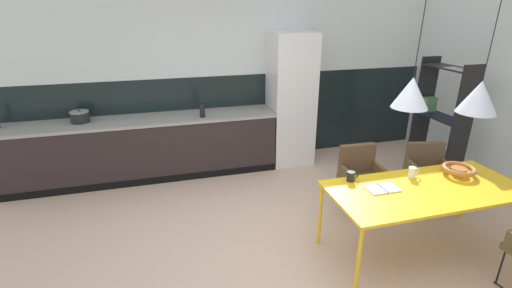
{
  "coord_description": "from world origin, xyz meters",
  "views": [
    {
      "loc": [
        -1.08,
        -2.66,
        2.39
      ],
      "look_at": [
        -0.14,
        0.79,
        0.99
      ],
      "focal_mm": 25.15,
      "sensor_mm": 36.0,
      "label": 1
    }
  ],
  "objects_px": {
    "fruit_bowl": "(459,170)",
    "open_shelf_unit": "(439,122)",
    "armchair_corner_seat": "(361,171)",
    "mug_glass_clear": "(351,176)",
    "mug_dark_espresso": "(412,172)",
    "pendant_lamp_over_table_far": "(479,97)",
    "armchair_near_window": "(427,167)",
    "pendant_lamp_over_table_near": "(411,93)",
    "open_book": "(382,189)",
    "refrigerator_column": "(291,100)",
    "bottle_oil_tall": "(202,110)",
    "cooking_pot": "(80,117)",
    "dining_table": "(426,192)"
  },
  "relations": [
    {
      "from": "refrigerator_column",
      "to": "dining_table",
      "type": "height_order",
      "value": "refrigerator_column"
    },
    {
      "from": "armchair_corner_seat",
      "to": "open_book",
      "type": "bearing_deg",
      "value": 73.02
    },
    {
      "from": "pendant_lamp_over_table_near",
      "to": "refrigerator_column",
      "type": "bearing_deg",
      "value": 91.77
    },
    {
      "from": "armchair_corner_seat",
      "to": "fruit_bowl",
      "type": "relative_size",
      "value": 2.41
    },
    {
      "from": "refrigerator_column",
      "to": "bottle_oil_tall",
      "type": "xyz_separation_m",
      "value": [
        -1.38,
        -0.14,
        -0.02
      ]
    },
    {
      "from": "dining_table",
      "to": "bottle_oil_tall",
      "type": "xyz_separation_m",
      "value": [
        -1.84,
        2.4,
        0.3
      ]
    },
    {
      "from": "mug_dark_espresso",
      "to": "pendant_lamp_over_table_far",
      "type": "distance_m",
      "value": 0.93
    },
    {
      "from": "armchair_near_window",
      "to": "open_shelf_unit",
      "type": "height_order",
      "value": "open_shelf_unit"
    },
    {
      "from": "fruit_bowl",
      "to": "cooking_pot",
      "type": "bearing_deg",
      "value": 148.73
    },
    {
      "from": "armchair_near_window",
      "to": "pendant_lamp_over_table_far",
      "type": "bearing_deg",
      "value": 80.64
    },
    {
      "from": "fruit_bowl",
      "to": "pendant_lamp_over_table_near",
      "type": "height_order",
      "value": "pendant_lamp_over_table_near"
    },
    {
      "from": "mug_glass_clear",
      "to": "mug_dark_espresso",
      "type": "relative_size",
      "value": 1.01
    },
    {
      "from": "mug_dark_espresso",
      "to": "bottle_oil_tall",
      "type": "height_order",
      "value": "bottle_oil_tall"
    },
    {
      "from": "refrigerator_column",
      "to": "open_shelf_unit",
      "type": "distance_m",
      "value": 2.12
    },
    {
      "from": "armchair_corner_seat",
      "to": "open_book",
      "type": "xyz_separation_m",
      "value": [
        -0.28,
        -0.83,
        0.23
      ]
    },
    {
      "from": "refrigerator_column",
      "to": "pendant_lamp_over_table_near",
      "type": "xyz_separation_m",
      "value": [
        0.08,
        -2.58,
        0.7
      ]
    },
    {
      "from": "mug_glass_clear",
      "to": "fruit_bowl",
      "type": "bearing_deg",
      "value": -7.97
    },
    {
      "from": "armchair_corner_seat",
      "to": "mug_glass_clear",
      "type": "distance_m",
      "value": 0.82
    },
    {
      "from": "armchair_corner_seat",
      "to": "pendant_lamp_over_table_far",
      "type": "distance_m",
      "value": 1.53
    },
    {
      "from": "armchair_near_window",
      "to": "pendant_lamp_over_table_near",
      "type": "xyz_separation_m",
      "value": [
        -1.11,
        -0.86,
        1.21
      ]
    },
    {
      "from": "armchair_corner_seat",
      "to": "pendant_lamp_over_table_near",
      "type": "xyz_separation_m",
      "value": [
        -0.24,
        -0.96,
        1.2
      ]
    },
    {
      "from": "refrigerator_column",
      "to": "fruit_bowl",
      "type": "xyz_separation_m",
      "value": [
        0.98,
        -2.37,
        -0.22
      ]
    },
    {
      "from": "cooking_pot",
      "to": "open_shelf_unit",
      "type": "distance_m",
      "value": 4.95
    },
    {
      "from": "open_shelf_unit",
      "to": "armchair_near_window",
      "type": "bearing_deg",
      "value": -45.88
    },
    {
      "from": "open_book",
      "to": "open_shelf_unit",
      "type": "distance_m",
      "value": 2.19
    },
    {
      "from": "mug_glass_clear",
      "to": "refrigerator_column",
      "type": "bearing_deg",
      "value": 85.58
    },
    {
      "from": "dining_table",
      "to": "mug_dark_espresso",
      "type": "height_order",
      "value": "mug_dark_espresso"
    },
    {
      "from": "armchair_corner_seat",
      "to": "pendant_lamp_over_table_far",
      "type": "bearing_deg",
      "value": 121.6
    },
    {
      "from": "mug_dark_espresso",
      "to": "bottle_oil_tall",
      "type": "xyz_separation_m",
      "value": [
        -1.86,
        2.16,
        0.2
      ]
    },
    {
      "from": "open_book",
      "to": "pendant_lamp_over_table_near",
      "type": "height_order",
      "value": "pendant_lamp_over_table_near"
    },
    {
      "from": "fruit_bowl",
      "to": "open_book",
      "type": "xyz_separation_m",
      "value": [
        -0.95,
        -0.08,
        -0.05
      ]
    },
    {
      "from": "dining_table",
      "to": "open_book",
      "type": "bearing_deg",
      "value": 167.52
    },
    {
      "from": "refrigerator_column",
      "to": "armchair_near_window",
      "type": "height_order",
      "value": "refrigerator_column"
    },
    {
      "from": "bottle_oil_tall",
      "to": "pendant_lamp_over_table_far",
      "type": "xyz_separation_m",
      "value": [
        2.23,
        -2.4,
        0.61
      ]
    },
    {
      "from": "fruit_bowl",
      "to": "open_shelf_unit",
      "type": "xyz_separation_m",
      "value": [
        0.8,
        1.23,
        0.07
      ]
    },
    {
      "from": "fruit_bowl",
      "to": "open_shelf_unit",
      "type": "bearing_deg",
      "value": 56.85
    },
    {
      "from": "dining_table",
      "to": "mug_dark_espresso",
      "type": "xyz_separation_m",
      "value": [
        0.01,
        0.24,
        0.1
      ]
    },
    {
      "from": "bottle_oil_tall",
      "to": "open_shelf_unit",
      "type": "xyz_separation_m",
      "value": [
        3.17,
        -1.0,
        -0.14
      ]
    },
    {
      "from": "armchair_near_window",
      "to": "open_book",
      "type": "xyz_separation_m",
      "value": [
        -1.15,
        -0.72,
        0.25
      ]
    },
    {
      "from": "armchair_near_window",
      "to": "pendant_lamp_over_table_far",
      "type": "height_order",
      "value": "pendant_lamp_over_table_far"
    },
    {
      "from": "armchair_near_window",
      "to": "mug_glass_clear",
      "type": "distance_m",
      "value": 1.47
    },
    {
      "from": "mug_dark_espresso",
      "to": "pendant_lamp_over_table_far",
      "type": "bearing_deg",
      "value": -32.5
    },
    {
      "from": "refrigerator_column",
      "to": "fruit_bowl",
      "type": "bearing_deg",
      "value": -67.44
    },
    {
      "from": "pendant_lamp_over_table_far",
      "to": "open_book",
      "type": "bearing_deg",
      "value": 173.73
    },
    {
      "from": "fruit_bowl",
      "to": "mug_glass_clear",
      "type": "height_order",
      "value": "mug_glass_clear"
    },
    {
      "from": "open_book",
      "to": "cooking_pot",
      "type": "bearing_deg",
      "value": 140.61
    },
    {
      "from": "fruit_bowl",
      "to": "cooking_pot",
      "type": "height_order",
      "value": "cooking_pot"
    },
    {
      "from": "fruit_bowl",
      "to": "cooking_pot",
      "type": "distance_m",
      "value": 4.68
    },
    {
      "from": "fruit_bowl",
      "to": "pendant_lamp_over_table_far",
      "type": "relative_size",
      "value": 0.27
    },
    {
      "from": "refrigerator_column",
      "to": "armchair_corner_seat",
      "type": "height_order",
      "value": "refrigerator_column"
    }
  ]
}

